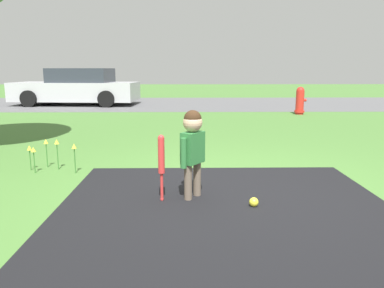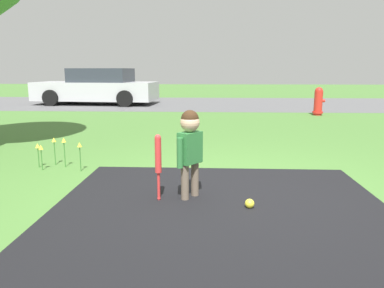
% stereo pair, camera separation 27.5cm
% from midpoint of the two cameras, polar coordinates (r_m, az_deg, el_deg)
% --- Properties ---
extents(ground_plane, '(60.00, 60.00, 0.00)m').
position_cam_midpoint_polar(ground_plane, '(4.04, 4.30, -7.34)').
color(ground_plane, '#477533').
extents(street_strip, '(40.00, 6.00, 0.01)m').
position_cam_midpoint_polar(street_strip, '(14.56, 0.48, 6.21)').
color(street_strip, '#59595B').
rests_on(street_strip, ground).
extents(child, '(0.26, 0.31, 0.90)m').
position_cam_midpoint_polar(child, '(3.71, -2.02, 0.34)').
color(child, '#6B5B4C').
rests_on(child, ground).
extents(baseball_bat, '(0.06, 0.06, 0.67)m').
position_cam_midpoint_polar(baseball_bat, '(3.67, -6.84, -2.22)').
color(baseball_bat, red).
rests_on(baseball_bat, ground).
extents(sports_ball, '(0.09, 0.09, 0.09)m').
position_cam_midpoint_polar(sports_ball, '(3.64, 7.25, -8.80)').
color(sports_ball, yellow).
rests_on(sports_ball, ground).
extents(fire_hydrant, '(0.33, 0.29, 0.80)m').
position_cam_midpoint_polar(fire_hydrant, '(11.37, 15.46, 6.35)').
color(fire_hydrant, red).
rests_on(fire_hydrant, ground).
extents(parked_car, '(4.57, 2.22, 1.33)m').
position_cam_midpoint_polar(parked_car, '(14.61, -17.59, 8.15)').
color(parked_car, '#B7B7BC').
rests_on(parked_car, ground).
extents(flower_bed, '(0.68, 0.36, 0.40)m').
position_cam_midpoint_polar(flower_bed, '(5.19, -22.52, -0.51)').
color(flower_bed, '#38702D').
rests_on(flower_bed, ground).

